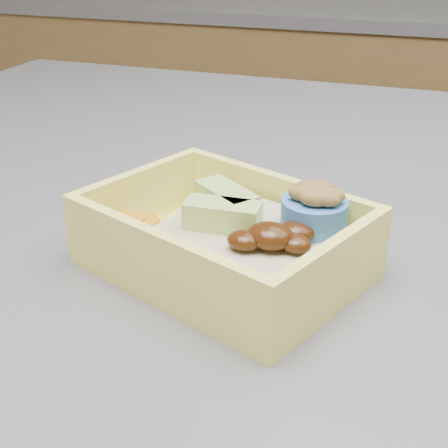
% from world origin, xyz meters
% --- Properties ---
extents(back_cabinets, '(3.20, 0.62, 2.30)m').
position_xyz_m(back_cabinets, '(0.00, 1.23, 0.89)').
color(back_cabinets, brown).
rests_on(back_cabinets, ground).
extents(bento_box, '(0.21, 0.18, 0.06)m').
position_xyz_m(bento_box, '(-0.08, -0.24, 0.94)').
color(bento_box, '#FEF668').
rests_on(bento_box, island).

